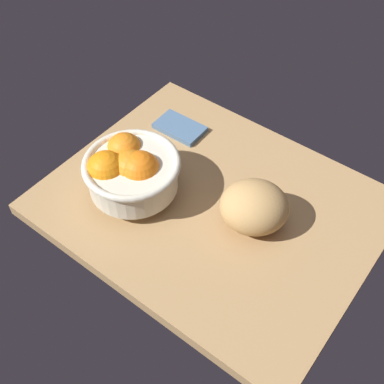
# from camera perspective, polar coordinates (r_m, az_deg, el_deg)

# --- Properties ---
(ground_plane) EXTENTS (0.70, 0.56, 0.03)m
(ground_plane) POSITION_cam_1_polar(r_m,az_deg,el_deg) (1.10, 2.38, -1.68)
(ground_plane) COLOR tan
(fruit_bowl) EXTENTS (0.21, 0.21, 0.12)m
(fruit_bowl) POSITION_cam_1_polar(r_m,az_deg,el_deg) (1.06, -7.24, 2.51)
(fruit_bowl) COLOR silver
(fruit_bowl) RESTS_ON ground
(bread_loaf) EXTENTS (0.19, 0.19, 0.10)m
(bread_loaf) POSITION_cam_1_polar(r_m,az_deg,el_deg) (1.02, 7.24, -1.72)
(bread_loaf) COLOR tan
(bread_loaf) RESTS_ON ground
(napkin_folded) EXTENTS (0.12, 0.08, 0.01)m
(napkin_folded) POSITION_cam_1_polar(r_m,az_deg,el_deg) (1.25, -1.44, 7.50)
(napkin_folded) COLOR slate
(napkin_folded) RESTS_ON ground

